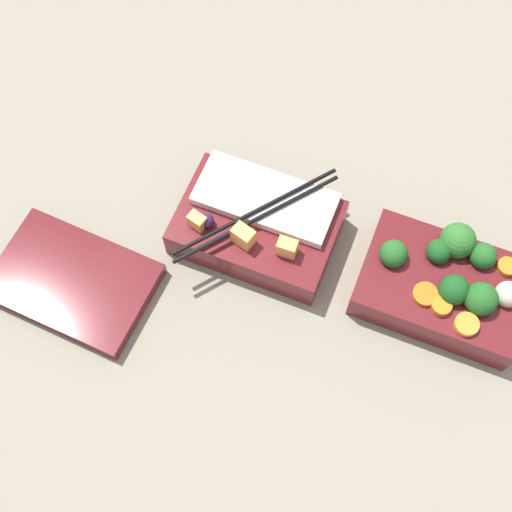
{
  "coord_description": "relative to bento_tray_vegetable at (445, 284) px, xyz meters",
  "views": [
    {
      "loc": [
        -0.04,
        0.36,
        0.8
      ],
      "look_at": [
        0.09,
        0.04,
        0.04
      ],
      "focal_mm": 50.0,
      "sensor_mm": 36.0,
      "label": 1
    }
  ],
  "objects": [
    {
      "name": "bento_tray_rice",
      "position": [
        0.23,
        0.01,
        -0.0
      ],
      "size": [
        0.19,
        0.18,
        0.07
      ],
      "color": "maroon",
      "rests_on": "ground_plane"
    },
    {
      "name": "bento_lid",
      "position": [
        0.42,
        0.15,
        -0.02
      ],
      "size": [
        0.19,
        0.13,
        0.02
      ],
      "primitive_type": "cube",
      "rotation": [
        0.0,
        0.0,
        -0.05
      ],
      "color": "maroon",
      "rests_on": "ground_plane"
    },
    {
      "name": "ground_plane",
      "position": [
        0.13,
        0.02,
        -0.03
      ],
      "size": [
        3.0,
        3.0,
        0.0
      ],
      "primitive_type": "plane",
      "color": "gray"
    },
    {
      "name": "bento_tray_vegetable",
      "position": [
        0.0,
        0.0,
        0.0
      ],
      "size": [
        0.19,
        0.13,
        0.08
      ],
      "color": "maroon",
      "rests_on": "ground_plane"
    }
  ]
}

